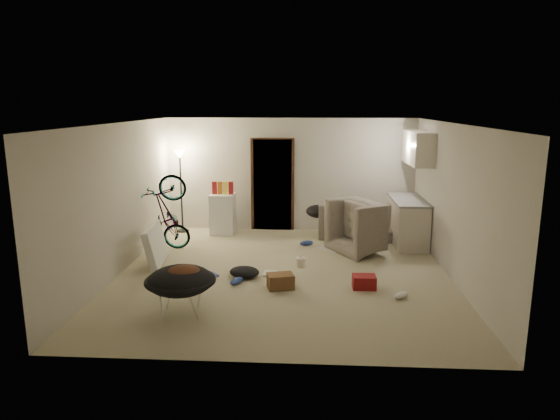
# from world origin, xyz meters

# --- Properties ---
(floor) EXTENTS (5.50, 6.00, 0.02)m
(floor) POSITION_xyz_m (0.00, 0.00, -0.01)
(floor) COLOR #B2A989
(floor) RESTS_ON ground
(ceiling) EXTENTS (5.50, 6.00, 0.02)m
(ceiling) POSITION_xyz_m (0.00, 0.00, 2.51)
(ceiling) COLOR white
(ceiling) RESTS_ON wall_back
(wall_back) EXTENTS (5.50, 0.02, 2.50)m
(wall_back) POSITION_xyz_m (0.00, 3.01, 1.25)
(wall_back) COLOR beige
(wall_back) RESTS_ON floor
(wall_front) EXTENTS (5.50, 0.02, 2.50)m
(wall_front) POSITION_xyz_m (0.00, -3.01, 1.25)
(wall_front) COLOR beige
(wall_front) RESTS_ON floor
(wall_left) EXTENTS (0.02, 6.00, 2.50)m
(wall_left) POSITION_xyz_m (-2.76, 0.00, 1.25)
(wall_left) COLOR beige
(wall_left) RESTS_ON floor
(wall_right) EXTENTS (0.02, 6.00, 2.50)m
(wall_right) POSITION_xyz_m (2.76, 0.00, 1.25)
(wall_right) COLOR beige
(wall_right) RESTS_ON floor
(doorway) EXTENTS (0.85, 0.10, 2.04)m
(doorway) POSITION_xyz_m (-0.40, 2.97, 1.02)
(doorway) COLOR black
(doorway) RESTS_ON floor
(door_trim) EXTENTS (0.97, 0.04, 2.10)m
(door_trim) POSITION_xyz_m (-0.40, 2.94, 1.02)
(door_trim) COLOR #382013
(door_trim) RESTS_ON floor
(floor_lamp) EXTENTS (0.28, 0.28, 1.81)m
(floor_lamp) POSITION_xyz_m (-2.40, 2.65, 1.31)
(floor_lamp) COLOR black
(floor_lamp) RESTS_ON floor
(kitchen_counter) EXTENTS (0.60, 1.50, 0.88)m
(kitchen_counter) POSITION_xyz_m (2.43, 2.00, 0.44)
(kitchen_counter) COLOR beige
(kitchen_counter) RESTS_ON floor
(counter_top) EXTENTS (0.64, 1.54, 0.04)m
(counter_top) POSITION_xyz_m (2.43, 2.00, 0.90)
(counter_top) COLOR gray
(counter_top) RESTS_ON kitchen_counter
(kitchen_uppers) EXTENTS (0.38, 1.40, 0.65)m
(kitchen_uppers) POSITION_xyz_m (2.56, 2.00, 1.95)
(kitchen_uppers) COLOR beige
(kitchen_uppers) RESTS_ON wall_right
(sofa) EXTENTS (1.92, 0.77, 0.56)m
(sofa) POSITION_xyz_m (1.58, 2.45, 0.28)
(sofa) COLOR #333A34
(sofa) RESTS_ON floor
(armchair) EXTENTS (1.42, 1.47, 0.73)m
(armchair) POSITION_xyz_m (1.64, 1.47, 0.37)
(armchair) COLOR #333A34
(armchair) RESTS_ON floor
(bicycle) EXTENTS (1.57, 0.75, 0.89)m
(bicycle) POSITION_xyz_m (-2.30, 1.19, 0.40)
(bicycle) COLOR black
(bicycle) RESTS_ON floor
(book_asset) EXTENTS (0.24, 0.21, 0.02)m
(book_asset) POSITION_xyz_m (-1.92, -0.93, 0.01)
(book_asset) COLOR maroon
(book_asset) RESTS_ON floor
(mini_fridge) EXTENTS (0.53, 0.53, 0.88)m
(mini_fridge) POSITION_xyz_m (-1.46, 2.55, 0.44)
(mini_fridge) COLOR white
(mini_fridge) RESTS_ON floor
(snack_box_0) EXTENTS (0.10, 0.07, 0.30)m
(snack_box_0) POSITION_xyz_m (-1.63, 2.55, 1.00)
(snack_box_0) COLOR maroon
(snack_box_0) RESTS_ON mini_fridge
(snack_box_1) EXTENTS (0.11, 0.08, 0.30)m
(snack_box_1) POSITION_xyz_m (-1.51, 2.55, 1.00)
(snack_box_1) COLOR #B45F16
(snack_box_1) RESTS_ON mini_fridge
(snack_box_2) EXTENTS (0.11, 0.08, 0.30)m
(snack_box_2) POSITION_xyz_m (-1.39, 2.55, 1.00)
(snack_box_2) COLOR yellow
(snack_box_2) RESTS_ON mini_fridge
(snack_box_3) EXTENTS (0.10, 0.08, 0.30)m
(snack_box_3) POSITION_xyz_m (-1.27, 2.55, 1.00)
(snack_box_3) COLOR maroon
(snack_box_3) RESTS_ON mini_fridge
(saucer_chair) EXTENTS (0.95, 0.95, 0.68)m
(saucer_chair) POSITION_xyz_m (-1.29, -1.79, 0.40)
(saucer_chair) COLOR silver
(saucer_chair) RESTS_ON floor
(hoodie) EXTENTS (0.60, 0.55, 0.22)m
(hoodie) POSITION_xyz_m (-1.24, -1.82, 0.60)
(hoodie) COLOR #562E1D
(hoodie) RESTS_ON saucer_chair
(sofa_drape) EXTENTS (0.65, 0.58, 0.28)m
(sofa_drape) POSITION_xyz_m (0.63, 2.45, 0.54)
(sofa_drape) COLOR black
(sofa_drape) RESTS_ON sofa
(tv_box) EXTENTS (0.37, 1.07, 0.70)m
(tv_box) POSITION_xyz_m (-2.30, 0.35, 0.35)
(tv_box) COLOR silver
(tv_box) RESTS_ON floor
(drink_case_a) EXTENTS (0.46, 0.37, 0.23)m
(drink_case_a) POSITION_xyz_m (-0.01, -0.72, 0.11)
(drink_case_a) COLOR brown
(drink_case_a) RESTS_ON floor
(drink_case_b) EXTENTS (0.36, 0.27, 0.21)m
(drink_case_b) POSITION_xyz_m (1.29, -0.64, 0.10)
(drink_case_b) COLOR maroon
(drink_case_b) RESTS_ON floor
(juicer) EXTENTS (0.16, 0.16, 0.23)m
(juicer) POSITION_xyz_m (0.29, 0.34, 0.10)
(juicer) COLOR white
(juicer) RESTS_ON floor
(newspaper) EXTENTS (0.63, 0.61, 0.01)m
(newspaper) POSITION_xyz_m (0.83, 1.47, 0.00)
(newspaper) COLOR #B6B4A8
(newspaper) RESTS_ON floor
(book_blue) EXTENTS (0.33, 0.33, 0.03)m
(book_blue) POSITION_xyz_m (-1.22, -0.22, 0.01)
(book_blue) COLOR #294094
(book_blue) RESTS_ON floor
(book_white) EXTENTS (0.22, 0.29, 0.03)m
(book_white) POSITION_xyz_m (-0.22, -0.08, 0.01)
(book_white) COLOR silver
(book_white) RESTS_ON floor
(shoe_0) EXTENTS (0.31, 0.20, 0.10)m
(shoe_0) POSITION_xyz_m (0.38, 1.68, 0.05)
(shoe_0) COLOR #294094
(shoe_0) RESTS_ON floor
(shoe_2) EXTENTS (0.25, 0.29, 0.10)m
(shoe_2) POSITION_xyz_m (-0.71, -0.58, 0.05)
(shoe_2) COLOR #294094
(shoe_2) RESTS_ON floor
(shoe_4) EXTENTS (0.28, 0.27, 0.10)m
(shoe_4) POSITION_xyz_m (1.79, -1.03, 0.05)
(shoe_4) COLOR white
(shoe_4) RESTS_ON floor
(clothes_lump_a) EXTENTS (0.61, 0.56, 0.16)m
(clothes_lump_a) POSITION_xyz_m (-0.63, -0.23, 0.08)
(clothes_lump_a) COLOR black
(clothes_lump_a) RESTS_ON floor
(clothes_lump_c) EXTENTS (0.49, 0.46, 0.12)m
(clothes_lump_c) POSITION_xyz_m (-1.46, -0.42, 0.06)
(clothes_lump_c) COLOR silver
(clothes_lump_c) RESTS_ON floor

